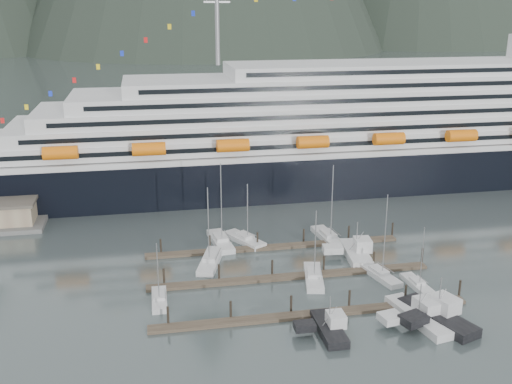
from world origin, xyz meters
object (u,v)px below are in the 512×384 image
(sailboat_d, at_px, (379,274))
(trawler_e, at_px, (355,252))
(sailboat_b, at_px, (211,261))
(sailboat_c, at_px, (314,278))
(sailboat_g, at_px, (328,238))
(sailboat_e, at_px, (221,242))
(sailboat_f, at_px, (244,240))
(sailboat_h, at_px, (417,285))
(sailboat_a, at_px, (159,300))
(trawler_d, at_px, (437,316))
(trawler_b, at_px, (328,327))
(cruise_ship, at_px, (376,135))
(trawler_c, at_px, (418,315))

(sailboat_d, height_order, trawler_e, sailboat_d)
(sailboat_b, height_order, sailboat_c, sailboat_b)
(sailboat_g, distance_m, trawler_e, 9.07)
(sailboat_e, distance_m, sailboat_f, 4.65)
(sailboat_b, relative_size, sailboat_h, 1.37)
(sailboat_a, xyz_separation_m, trawler_d, (39.12, -13.50, 0.56))
(sailboat_d, xyz_separation_m, sailboat_e, (-24.22, 19.28, 0.03))
(sailboat_h, bearing_deg, sailboat_a, 82.37)
(trawler_e, bearing_deg, sailboat_e, 71.84)
(trawler_b, bearing_deg, sailboat_f, 10.00)
(cruise_ship, bearing_deg, sailboat_h, -104.97)
(trawler_b, bearing_deg, trawler_d, -89.62)
(sailboat_f, bearing_deg, sailboat_d, -162.34)
(trawler_b, xyz_separation_m, trawler_c, (13.67, 0.72, 0.03))
(sailboat_b, bearing_deg, sailboat_f, -23.70)
(sailboat_e, height_order, sailboat_h, sailboat_e)
(sailboat_c, relative_size, sailboat_h, 1.20)
(sailboat_c, height_order, sailboat_d, sailboat_d)
(cruise_ship, bearing_deg, trawler_c, -106.51)
(sailboat_e, relative_size, trawler_e, 1.44)
(sailboat_c, height_order, trawler_c, sailboat_c)
(trawler_b, bearing_deg, sailboat_b, 27.71)
(sailboat_d, xyz_separation_m, trawler_c, (-0.08, -15.00, 0.42))
(cruise_ship, distance_m, sailboat_b, 65.70)
(sailboat_c, distance_m, sailboat_d, 11.13)
(trawler_b, relative_size, trawler_c, 0.72)
(sailboat_d, relative_size, sailboat_g, 0.96)
(cruise_ship, distance_m, sailboat_a, 81.11)
(sailboat_c, bearing_deg, sailboat_f, 36.92)
(sailboat_f, distance_m, trawler_c, 39.43)
(sailboat_g, bearing_deg, sailboat_a, 114.54)
(sailboat_c, relative_size, trawler_e, 1.12)
(cruise_ship, height_order, sailboat_a, cruise_ship)
(sailboat_c, height_order, trawler_d, sailboat_c)
(sailboat_d, relative_size, sailboat_f, 1.22)
(sailboat_b, distance_m, sailboat_g, 24.75)
(sailboat_e, bearing_deg, sailboat_a, 143.56)
(sailboat_a, xyz_separation_m, sailboat_h, (41.24, -2.56, 0.00))
(sailboat_e, distance_m, sailboat_g, 20.91)
(trawler_c, relative_size, trawler_d, 0.98)
(sailboat_c, relative_size, trawler_c, 1.00)
(trawler_c, bearing_deg, sailboat_a, 59.81)
(trawler_e, bearing_deg, sailboat_g, 21.65)
(trawler_c, height_order, trawler_d, trawler_d)
(cruise_ship, relative_size, sailboat_b, 14.01)
(sailboat_b, relative_size, trawler_c, 1.15)
(sailboat_g, bearing_deg, sailboat_h, -166.07)
(sailboat_f, bearing_deg, sailboat_c, 176.82)
(sailboat_a, bearing_deg, sailboat_g, -58.54)
(sailboat_g, height_order, trawler_d, sailboat_g)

